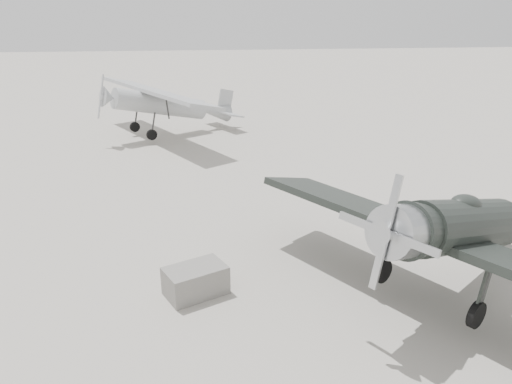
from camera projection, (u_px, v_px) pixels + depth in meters
ground at (275, 237)px, 17.66m from camera, size 160.00×160.00×0.00m
lowwing_monoplane at (470, 226)px, 13.52m from camera, size 9.83×11.32×3.94m
highwing_monoplane at (166, 101)px, 30.60m from camera, size 9.66×11.93×3.56m
equipment_block at (196, 281)px, 14.04m from camera, size 1.95×1.65×0.83m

